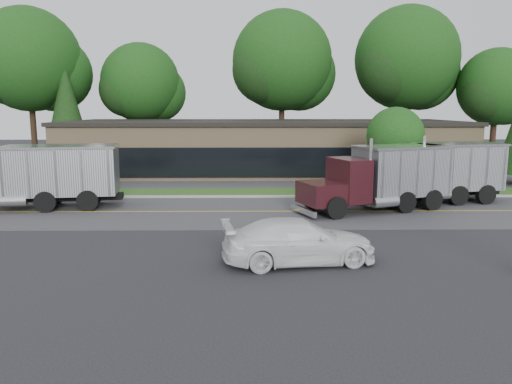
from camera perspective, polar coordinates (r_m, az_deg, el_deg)
ground at (r=17.36m, az=-3.42°, el=-8.37°), size 140.00×140.00×0.00m
road at (r=26.06m, az=-2.49°, el=-2.27°), size 60.00×8.00×0.02m
center_line at (r=26.06m, az=-2.49°, el=-2.27°), size 60.00×0.12×0.01m
curb at (r=30.18m, az=-2.24°, el=-0.63°), size 60.00×0.30×0.12m
grass_verge at (r=31.96m, az=-2.15°, el=-0.06°), size 60.00×3.40×0.03m
far_parking at (r=36.89m, az=-1.96°, el=1.24°), size 60.00×7.00×0.02m
strip_mall at (r=42.64m, az=0.90°, el=5.07°), size 32.00×12.00×4.00m
tree_far_a at (r=52.99m, az=-24.31°, el=13.11°), size 10.30×9.70×14.69m
tree_far_b at (r=51.76m, az=-12.88°, el=11.68°), size 8.20×7.72×11.69m
tree_far_c at (r=50.90m, az=3.17°, el=14.20°), size 10.40×9.79×14.84m
tree_far_d at (r=52.11m, az=16.95°, el=13.88°), size 10.57×9.95×15.08m
tree_far_e at (r=53.01m, az=25.84°, el=10.39°), size 7.65×7.20×10.92m
evergreen_left at (r=49.45m, az=-20.84°, el=8.89°), size 4.24×4.24×9.63m
tree_verge at (r=32.92m, az=15.69°, el=5.92°), size 3.81×3.58×5.43m
dump_truck_red at (r=29.05m, az=-24.02°, el=1.76°), size 10.33×3.97×3.36m
dump_truck_blue at (r=30.22m, az=20.06°, el=2.27°), size 8.53×4.08×3.36m
dump_truck_maroon at (r=27.10m, az=14.33°, el=1.77°), size 8.48×5.19×3.36m
rally_car at (r=17.47m, az=4.92°, el=-5.61°), size 5.63×3.01×1.55m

